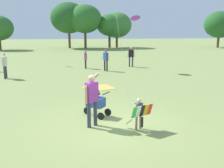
% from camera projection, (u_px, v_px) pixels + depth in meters
% --- Properties ---
extents(ground_plane, '(120.00, 120.00, 0.00)m').
position_uv_depth(ground_plane, '(113.00, 125.00, 9.03)').
color(ground_plane, '#849351').
extents(treeline_distant, '(45.77, 6.40, 6.83)m').
position_uv_depth(treeline_distant, '(88.00, 23.00, 38.78)').
color(treeline_distant, brown).
rests_on(treeline_distant, ground).
extents(child_with_butterfly_kite, '(0.77, 0.52, 1.07)m').
position_uv_depth(child_with_butterfly_kite, '(139.00, 111.00, 8.49)').
color(child_with_butterfly_kite, '#7F705B').
rests_on(child_with_butterfly_kite, ground).
extents(person_adult_flyer, '(0.54, 0.72, 1.88)m').
position_uv_depth(person_adult_flyer, '(92.00, 96.00, 8.69)').
color(person_adult_flyer, '#33384C').
rests_on(person_adult_flyer, ground).
extents(stroller, '(1.06, 0.89, 1.03)m').
position_uv_depth(stroller, '(95.00, 101.00, 9.81)').
color(stroller, black).
rests_on(stroller, ground).
extents(kite_orange_delta, '(0.84, 2.36, 4.15)m').
position_uv_depth(kite_orange_delta, '(135.00, 18.00, 18.96)').
color(kite_orange_delta, purple).
rests_on(kite_orange_delta, ground).
extents(person_red_shirt, '(0.39, 0.43, 1.64)m').
position_uv_depth(person_red_shirt, '(106.00, 58.00, 19.55)').
color(person_red_shirt, '#232328').
rests_on(person_red_shirt, ground).
extents(person_sitting_far, '(0.25, 0.54, 1.69)m').
position_uv_depth(person_sitting_far, '(5.00, 63.00, 16.74)').
color(person_sitting_far, '#33384C').
rests_on(person_sitting_far, ground).
extents(person_kid_running, '(0.24, 0.46, 1.43)m').
position_uv_depth(person_kid_running, '(85.00, 58.00, 20.74)').
color(person_kid_running, '#232328').
rests_on(person_kid_running, ground).
extents(person_back_turned, '(0.54, 0.26, 1.68)m').
position_uv_depth(person_back_turned, '(131.00, 55.00, 21.53)').
color(person_back_turned, '#33384C').
rests_on(person_back_turned, ground).
extents(picnic_blanket, '(1.92, 1.81, 0.02)m').
position_uv_depth(picnic_blanket, '(99.00, 88.00, 14.42)').
color(picnic_blanket, gold).
rests_on(picnic_blanket, ground).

